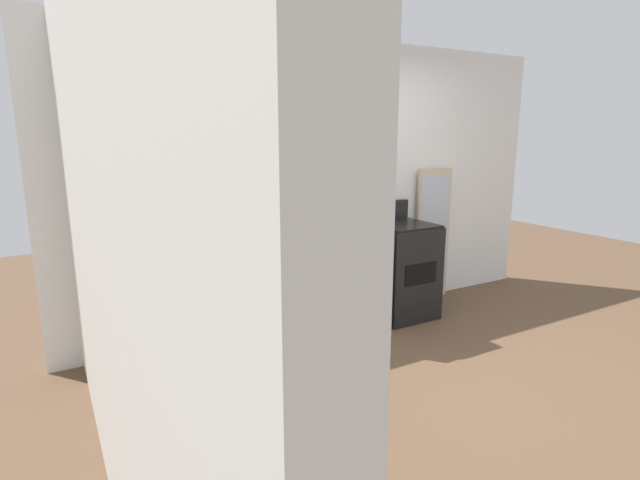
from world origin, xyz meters
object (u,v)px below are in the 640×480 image
at_px(paper_towel_roll, 175,261).
at_px(leaning_mirror, 433,235).
at_px(oven_range, 400,269).
at_px(desk, 227,292).
at_px(microwave, 347,138).
at_px(coffee_mug, 207,259).
at_px(spray_bottle, 265,249).
at_px(desk_lamp, 176,237).
at_px(refrigerator, 344,243).

height_order(paper_towel_roll, leaning_mirror, leaning_mirror).
bearing_deg(leaning_mirror, oven_range, -158.15).
relative_size(desk, microwave, 2.60).
xyz_separation_m(microwave, oven_range, (0.64, 0.02, -1.25)).
xyz_separation_m(coffee_mug, microwave, (1.24, -0.08, 0.92)).
height_order(spray_bottle, oven_range, oven_range).
height_order(desk_lamp, paper_towel_roll, desk_lamp).
bearing_deg(microwave, paper_towel_roll, -173.88).
bearing_deg(refrigerator, leaning_mirror, 11.07).
distance_m(coffee_mug, spray_bottle, 0.46).
relative_size(spray_bottle, refrigerator, 0.16).
height_order(coffee_mug, oven_range, oven_range).
xyz_separation_m(refrigerator, oven_range, (0.64, -0.01, -0.33)).
relative_size(desk, spray_bottle, 4.80).
bearing_deg(paper_towel_roll, spray_bottle, 8.79).
height_order(coffee_mug, microwave, microwave).
distance_m(desk_lamp, coffee_mug, 0.29).
distance_m(oven_range, leaning_mirror, 0.72).
xyz_separation_m(desk, desk_lamp, (-0.35, 0.09, 0.46)).
bearing_deg(spray_bottle, oven_range, 2.65).
xyz_separation_m(desk, oven_range, (1.76, 0.01, -0.06)).
distance_m(paper_towel_roll, oven_range, 2.23).
bearing_deg(desk, spray_bottle, -10.13).
bearing_deg(desk, refrigerator, 0.82).
bearing_deg(desk_lamp, paper_towel_roll, -107.08).
bearing_deg(paper_towel_roll, desk, 21.77).
distance_m(refrigerator, leaning_mirror, 1.30).
relative_size(desk_lamp, paper_towel_roll, 1.47).
bearing_deg(desk, paper_towel_roll, -158.23).
bearing_deg(leaning_mirror, microwave, -168.02).
distance_m(microwave, leaning_mirror, 1.66).
height_order(desk_lamp, leaning_mirror, leaning_mirror).
xyz_separation_m(desk_lamp, coffee_mug, (0.22, -0.01, -0.19)).
height_order(desk, coffee_mug, coffee_mug).
relative_size(desk_lamp, coffee_mug, 3.72).
distance_m(desk, oven_range, 1.76).
relative_size(spray_bottle, paper_towel_roll, 1.04).
bearing_deg(desk, oven_range, 0.34).
height_order(desk_lamp, oven_range, desk_lamp).
relative_size(desk, refrigerator, 0.75).
relative_size(coffee_mug, refrigerator, 0.06).
xyz_separation_m(desk_lamp, oven_range, (2.11, -0.08, -0.52)).
relative_size(coffee_mug, paper_towel_roll, 0.40).
relative_size(refrigerator, microwave, 3.46).
bearing_deg(microwave, desk, 179.74).
xyz_separation_m(refrigerator, leaning_mirror, (1.28, 0.25, -0.09)).
relative_size(desk, leaning_mirror, 0.85).
xyz_separation_m(coffee_mug, spray_bottle, (0.44, -0.13, 0.05)).
bearing_deg(spray_bottle, paper_towel_roll, -171.21).
bearing_deg(refrigerator, desk_lamp, 177.17).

